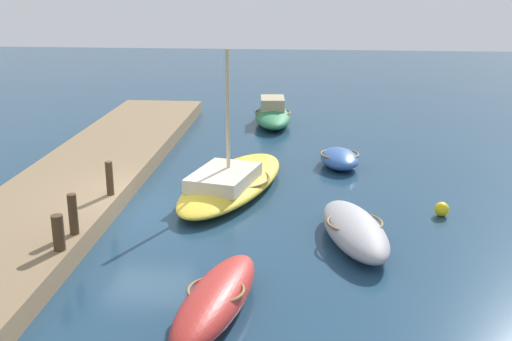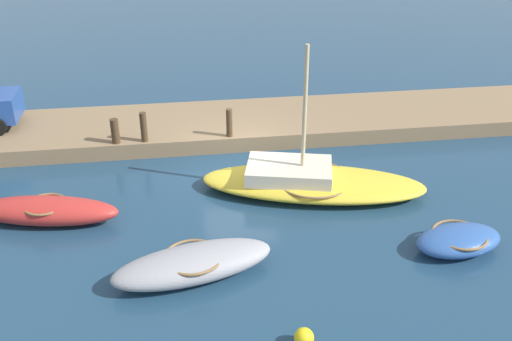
{
  "view_description": "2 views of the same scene",
  "coord_description": "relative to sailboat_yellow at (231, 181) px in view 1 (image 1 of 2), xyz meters",
  "views": [
    {
      "loc": [
        17.07,
        4.75,
        6.69
      ],
      "look_at": [
        -1.34,
        3.14,
        0.91
      ],
      "focal_mm": 44.23,
      "sensor_mm": 36.0,
      "label": 1
    },
    {
      "loc": [
        1.95,
        17.37,
        8.79
      ],
      "look_at": [
        -0.33,
        1.71,
        0.54
      ],
      "focal_mm": 40.63,
      "sensor_mm": 36.0,
      "label": 2
    }
  ],
  "objects": [
    {
      "name": "mooring_post_mid_west",
      "position": [
        5.0,
        -3.27,
        0.7
      ],
      "size": [
        0.23,
        0.23,
        1.03
      ],
      "primitive_type": "cylinder",
      "color": "#47331E",
      "rests_on": "dock_platform"
    },
    {
      "name": "dinghy_blue",
      "position": [
        -3.12,
        3.56,
        -0.05
      ],
      "size": [
        2.51,
        1.67,
        0.61
      ],
      "rotation": [
        0.0,
        0.0,
        0.15
      ],
      "color": "#2D569E",
      "rests_on": "ground_plane"
    },
    {
      "name": "ground_plane",
      "position": [
        1.88,
        -2.3,
        -0.37
      ],
      "size": [
        84.0,
        84.0,
        0.0
      ],
      "primitive_type": "plane",
      "color": "navy"
    },
    {
      "name": "mooring_post_west",
      "position": [
        2.09,
        -3.27,
        0.68
      ],
      "size": [
        0.21,
        0.21,
        1.0
      ],
      "primitive_type": "cylinder",
      "color": "#47331E",
      "rests_on": "dock_platform"
    },
    {
      "name": "rowboat_grey",
      "position": [
        3.7,
        3.67,
        0.01
      ],
      "size": [
        4.16,
        2.21,
        0.74
      ],
      "rotation": [
        0.0,
        0.0,
        0.22
      ],
      "color": "#939399",
      "rests_on": "ground_plane"
    },
    {
      "name": "sailboat_yellow",
      "position": [
        0.0,
        0.0,
        0.0
      ],
      "size": [
        7.16,
        3.92,
        4.58
      ],
      "rotation": [
        0.0,
        0.0,
        -0.25
      ],
      "color": "gold",
      "rests_on": "ground_plane"
    },
    {
      "name": "mooring_post_mid_east",
      "position": [
        5.95,
        -3.27,
        0.61
      ],
      "size": [
        0.28,
        0.28,
        0.86
      ],
      "primitive_type": "cylinder",
      "color": "#47331E",
      "rests_on": "dock_platform"
    },
    {
      "name": "dock_platform",
      "position": [
        1.88,
        -4.93,
        -0.09
      ],
      "size": [
        27.9,
        3.82,
        0.55
      ],
      "primitive_type": "cube",
      "color": "#846B4C",
      "rests_on": "ground_plane"
    },
    {
      "name": "motorboat_green",
      "position": [
        -9.73,
        0.72,
        0.08
      ],
      "size": [
        4.63,
        2.0,
        1.2
      ],
      "rotation": [
        0.0,
        0.0,
        0.09
      ],
      "color": "#2D7A4C",
      "rests_on": "ground_plane"
    },
    {
      "name": "rowboat_red",
      "position": [
        7.63,
        0.64,
        0.01
      ],
      "size": [
        4.2,
        1.88,
        0.75
      ],
      "rotation": [
        0.0,
        0.0,
        -0.19
      ],
      "color": "#B72D28",
      "rests_on": "ground_plane"
    },
    {
      "name": "marker_buoy",
      "position": [
        1.56,
        6.31,
        -0.16
      ],
      "size": [
        0.42,
        0.42,
        0.42
      ],
      "primitive_type": "sphere",
      "color": "yellow",
      "rests_on": "ground_plane"
    }
  ]
}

